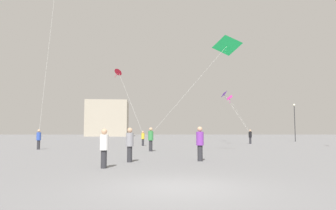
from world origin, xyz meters
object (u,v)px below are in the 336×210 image
object	(u,v)px
person_in_white	(104,146)
kite_emerald_delta	(226,47)
person_in_yellow	(143,138)
kite_violet_delta	(224,94)
kite_crimson_diamond	(119,72)
building_left_hall	(108,119)
person_in_green	(151,138)
person_in_purple	(200,142)
person_in_blue	(39,138)
kite_magenta_delta	(230,98)
lamppost_east	(295,117)
person_in_black	(250,136)
person_in_grey	(130,143)

from	to	relation	value
person_in_white	kite_emerald_delta	world-z (taller)	kite_emerald_delta
person_in_yellow	kite_violet_delta	bearing A→B (deg)	28.47
kite_crimson_diamond	building_left_hall	xyz separation A→B (m)	(-13.38, 67.58, -2.56)
person_in_yellow	kite_crimson_diamond	bearing A→B (deg)	131.22
person_in_green	building_left_hall	distance (m)	80.69
building_left_hall	person_in_purple	bearing A→B (deg)	-76.68
person_in_blue	person_in_white	size ratio (longest dim) A/B	1.04
person_in_blue	kite_crimson_diamond	bearing A→B (deg)	-177.10
person_in_blue	person_in_green	xyz separation A→B (m)	(9.68, -2.58, 0.07)
kite_emerald_delta	building_left_hall	distance (m)	83.93
person_in_blue	building_left_hall	bearing A→B (deg)	-138.28
kite_magenta_delta	lamppost_east	world-z (taller)	kite_magenta_delta
person_in_black	person_in_yellow	xyz separation A→B (m)	(-12.95, -5.04, -0.10)
lamppost_east	person_in_blue	bearing A→B (deg)	-146.24
person_in_green	person_in_yellow	distance (m)	9.28
person_in_purple	kite_violet_delta	size ratio (longest dim) A/B	0.25
person_in_black	kite_violet_delta	distance (m)	8.87
person_in_blue	kite_emerald_delta	xyz separation A→B (m)	(15.26, -4.62, 6.76)
person_in_green	person_in_yellow	size ratio (longest dim) A/B	1.16
kite_emerald_delta	person_in_yellow	bearing A→B (deg)	121.22
person_in_purple	person_in_black	size ratio (longest dim) A/B	1.01
person_in_white	kite_crimson_diamond	bearing A→B (deg)	-1.54
person_in_white	person_in_grey	distance (m)	2.67
person_in_white	person_in_grey	bearing A→B (deg)	-25.77
person_in_black	kite_violet_delta	world-z (taller)	kite_violet_delta
kite_violet_delta	lamppost_east	bearing A→B (deg)	13.16
person_in_green	lamppost_east	distance (m)	31.49
person_in_black	building_left_hall	distance (m)	70.89
person_in_purple	person_in_black	bearing A→B (deg)	-162.80
person_in_blue	person_in_white	world-z (taller)	person_in_blue
person_in_blue	lamppost_east	distance (m)	37.18
person_in_white	kite_magenta_delta	xyz separation A→B (m)	(10.30, 23.33, 4.56)
person_in_blue	person_in_purple	xyz separation A→B (m)	(12.58, -10.53, 0.04)
person_in_purple	person_in_grey	distance (m)	3.62
person_in_grey	person_in_yellow	distance (m)	17.66
person_in_grey	kite_crimson_diamond	distance (m)	21.12
person_in_blue	kite_magenta_delta	xyz separation A→B (m)	(18.50, 9.74, 4.52)
person_in_grey	lamppost_east	bearing A→B (deg)	158.99
person_in_black	kite_crimson_diamond	bearing A→B (deg)	35.19
person_in_purple	kite_crimson_diamond	size ratio (longest dim) A/B	0.24
person_in_black	lamppost_east	distance (m)	13.29
person_in_purple	person_in_green	distance (m)	8.46
person_in_black	person_in_yellow	size ratio (longest dim) A/B	1.11
person_in_grey	person_in_yellow	xyz separation A→B (m)	(-0.55, 17.65, -0.07)
kite_violet_delta	kite_crimson_diamond	distance (m)	16.98
kite_violet_delta	person_in_purple	bearing A→B (deg)	-103.61
person_in_green	kite_crimson_diamond	xyz separation A→B (m)	(-4.22, 11.03, 7.29)
kite_magenta_delta	building_left_hall	distance (m)	71.35
person_in_grey	person_in_yellow	bearing A→B (deg)	-164.62
person_in_purple	kite_crimson_diamond	bearing A→B (deg)	-120.57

